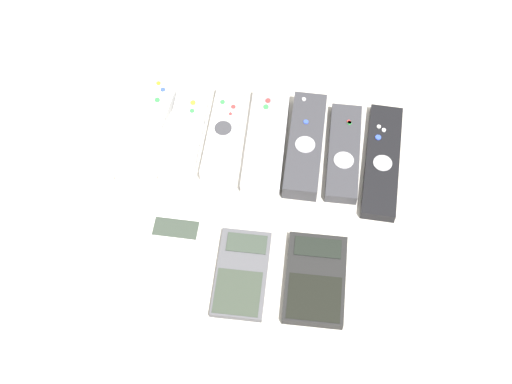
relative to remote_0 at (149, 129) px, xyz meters
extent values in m
plane|color=beige|center=(0.18, -0.12, -0.01)|extent=(3.00, 3.00, 0.00)
cube|color=white|center=(0.00, 0.00, 0.00)|extent=(0.06, 0.20, 0.02)
cylinder|color=green|center=(0.00, 0.05, 0.01)|extent=(0.01, 0.01, 0.00)
cylinder|color=blue|center=(0.01, 0.07, 0.01)|extent=(0.01, 0.01, 0.00)
cylinder|color=orange|center=(0.00, 0.08, 0.01)|extent=(0.01, 0.01, 0.00)
cube|color=white|center=(0.06, 0.00, 0.00)|extent=(0.06, 0.17, 0.02)
cylinder|color=yellow|center=(0.06, 0.05, 0.01)|extent=(0.01, 0.01, 0.00)
cylinder|color=silver|center=(0.07, 0.07, 0.01)|extent=(0.01, 0.01, 0.00)
cylinder|color=green|center=(0.06, 0.04, 0.01)|extent=(0.01, 0.01, 0.00)
cube|color=white|center=(0.12, 0.01, 0.00)|extent=(0.05, 0.17, 0.03)
cylinder|color=#38383D|center=(0.12, 0.01, 0.02)|extent=(0.03, 0.03, 0.00)
cylinder|color=green|center=(0.11, 0.06, 0.02)|extent=(0.01, 0.01, 0.00)
cylinder|color=red|center=(0.12, 0.04, 0.02)|extent=(0.01, 0.01, 0.00)
cylinder|color=red|center=(0.13, 0.05, 0.02)|extent=(0.01, 0.01, 0.00)
cube|color=#B7B7BC|center=(0.18, 0.01, 0.00)|extent=(0.07, 0.19, 0.02)
cylinder|color=#99999E|center=(0.18, 0.01, 0.01)|extent=(0.03, 0.03, 0.00)
cylinder|color=red|center=(0.18, 0.08, 0.01)|extent=(0.01, 0.01, 0.00)
cylinder|color=green|center=(0.18, 0.06, 0.01)|extent=(0.01, 0.01, 0.00)
cube|color=#333338|center=(0.25, 0.01, 0.00)|extent=(0.06, 0.18, 0.03)
cylinder|color=#99999E|center=(0.25, 0.00, 0.02)|extent=(0.03, 0.03, 0.00)
cylinder|color=blue|center=(0.24, 0.04, 0.02)|extent=(0.01, 0.01, 0.00)
cylinder|color=silver|center=(0.23, 0.08, 0.02)|extent=(0.01, 0.01, 0.00)
cube|color=#333338|center=(0.31, 0.00, 0.00)|extent=(0.05, 0.17, 0.02)
cylinder|color=#99999E|center=(0.31, -0.02, 0.01)|extent=(0.03, 0.03, 0.00)
cylinder|color=green|center=(0.31, 0.05, 0.01)|extent=(0.01, 0.01, 0.00)
cylinder|color=red|center=(0.31, 0.06, 0.01)|extent=(0.01, 0.01, 0.00)
cylinder|color=blue|center=(0.31, 0.05, 0.01)|extent=(0.01, 0.01, 0.00)
cube|color=black|center=(0.36, 0.00, 0.00)|extent=(0.05, 0.20, 0.02)
cylinder|color=#99999E|center=(0.36, -0.01, 0.01)|extent=(0.03, 0.03, 0.00)
cylinder|color=blue|center=(0.35, 0.03, 0.01)|extent=(0.01, 0.01, 0.00)
cylinder|color=silver|center=(0.35, 0.05, 0.01)|extent=(0.01, 0.01, 0.00)
cylinder|color=silver|center=(0.36, 0.05, 0.01)|extent=(0.01, 0.01, 0.00)
cube|color=silver|center=(0.08, -0.21, 0.00)|extent=(0.08, 0.13, 0.01)
cube|color=#333D33|center=(0.08, -0.17, 0.00)|extent=(0.06, 0.03, 0.00)
cube|color=#8A91AA|center=(0.08, -0.24, 0.00)|extent=(0.07, 0.07, 0.00)
cube|color=#4C4C51|center=(0.18, -0.22, 0.00)|extent=(0.08, 0.14, 0.01)
cube|color=#333D33|center=(0.18, -0.17, 0.00)|extent=(0.06, 0.03, 0.00)
cube|color=#313A2F|center=(0.18, -0.25, 0.00)|extent=(0.07, 0.07, 0.00)
cube|color=black|center=(0.29, -0.21, 0.00)|extent=(0.09, 0.14, 0.02)
cube|color=black|center=(0.28, -0.17, 0.01)|extent=(0.07, 0.03, 0.00)
cube|color=black|center=(0.29, -0.24, 0.01)|extent=(0.08, 0.07, 0.00)
camera|label=1|loc=(0.27, -0.62, 0.90)|focal=50.00mm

